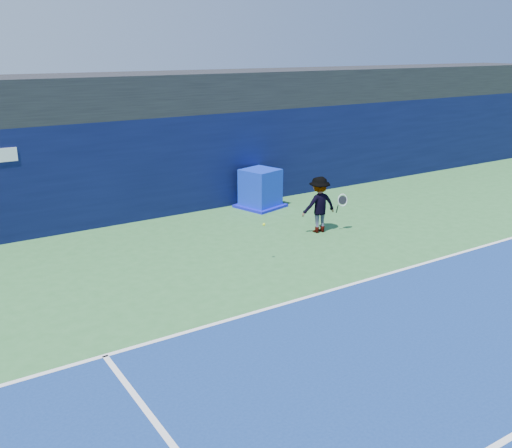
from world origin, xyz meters
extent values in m
plane|color=#316F36|center=(0.00, 0.00, 0.00)|extent=(80.00, 80.00, 0.00)
cube|color=white|center=(0.00, 3.00, 0.01)|extent=(24.00, 0.10, 0.01)
cube|color=black|center=(0.00, 11.50, 3.60)|extent=(36.00, 3.00, 1.20)
cube|color=#090E35|center=(0.00, 10.50, 1.50)|extent=(36.00, 1.00, 3.00)
cube|color=#0E28C5|center=(2.33, 9.36, 0.62)|extent=(1.27, 1.27, 1.24)
cube|color=#0D0EC3|center=(2.33, 9.36, 0.04)|extent=(1.59, 1.59, 0.08)
imported|color=white|center=(2.28, 6.32, 0.79)|extent=(1.08, 0.70, 1.58)
cylinder|color=black|center=(2.73, 6.07, 0.65)|extent=(0.07, 0.14, 0.25)
torus|color=white|center=(2.87, 6.02, 0.90)|extent=(0.29, 0.16, 0.28)
cylinder|color=black|center=(2.87, 6.02, 0.90)|extent=(0.24, 0.13, 0.24)
sphere|color=#BAD717|center=(-0.31, 5.19, 0.96)|extent=(0.07, 0.07, 0.07)
camera|label=1|loc=(-7.48, -5.53, 5.01)|focal=40.00mm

